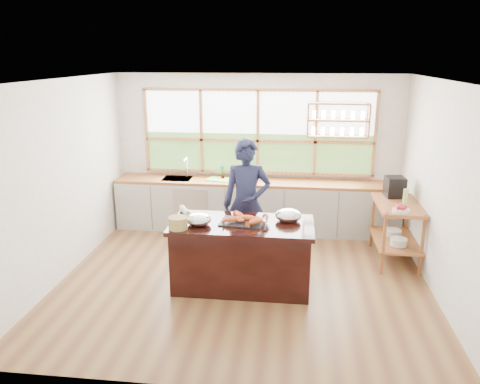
% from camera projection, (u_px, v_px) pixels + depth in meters
% --- Properties ---
extents(ground_plane, '(5.00, 5.00, 0.00)m').
position_uv_depth(ground_plane, '(244.00, 279.00, 6.51)').
color(ground_plane, brown).
extents(room_shell, '(5.02, 4.52, 2.71)m').
position_uv_depth(room_shell, '(250.00, 148.00, 6.50)').
color(room_shell, white).
rests_on(room_shell, ground_plane).
extents(back_counter, '(4.90, 0.63, 0.90)m').
position_uv_depth(back_counter, '(255.00, 205.00, 8.23)').
color(back_counter, '#ABA9A1').
rests_on(back_counter, ground_plane).
extents(right_shelf_unit, '(0.62, 1.10, 0.90)m').
position_uv_depth(right_shelf_unit, '(397.00, 223.00, 6.94)').
color(right_shelf_unit, '#995629').
rests_on(right_shelf_unit, ground_plane).
extents(island, '(1.85, 0.90, 0.90)m').
position_uv_depth(island, '(242.00, 255.00, 6.19)').
color(island, black).
rests_on(island, ground_plane).
extents(cook, '(0.72, 0.50, 1.88)m').
position_uv_depth(cook, '(247.00, 204.00, 6.72)').
color(cook, '#181B36').
rests_on(cook, ground_plane).
extents(potted_plant, '(0.13, 0.09, 0.25)m').
position_uv_depth(potted_plant, '(222.00, 172.00, 8.19)').
color(potted_plant, slate).
rests_on(potted_plant, back_counter).
extents(cutting_board, '(0.46, 0.39, 0.01)m').
position_uv_depth(cutting_board, '(219.00, 179.00, 8.17)').
color(cutting_board, '#7BD24E').
rests_on(cutting_board, back_counter).
extents(espresso_machine, '(0.30, 0.32, 0.31)m').
position_uv_depth(espresso_machine, '(395.00, 187.00, 7.15)').
color(espresso_machine, black).
rests_on(espresso_machine, right_shelf_unit).
extents(wine_bottle, '(0.07, 0.07, 0.26)m').
position_uv_depth(wine_bottle, '(405.00, 198.00, 6.67)').
color(wine_bottle, '#9EC556').
rests_on(wine_bottle, right_shelf_unit).
extents(fruit_bowl, '(0.23, 0.23, 0.11)m').
position_uv_depth(fruit_bowl, '(401.00, 209.00, 6.48)').
color(fruit_bowl, silver).
rests_on(fruit_bowl, right_shelf_unit).
extents(slate_board, '(0.59, 0.45, 0.02)m').
position_uv_depth(slate_board, '(242.00, 222.00, 6.07)').
color(slate_board, black).
rests_on(slate_board, island).
extents(lobster_pile, '(0.52, 0.44, 0.08)m').
position_uv_depth(lobster_pile, '(244.00, 219.00, 6.05)').
color(lobster_pile, '#EC5926').
rests_on(lobster_pile, slate_board).
extents(mixing_bowl_left, '(0.32, 0.32, 0.15)m').
position_uv_depth(mixing_bowl_left, '(199.00, 220.00, 5.99)').
color(mixing_bowl_left, '#B2B5BA').
rests_on(mixing_bowl_left, island).
extents(mixing_bowl_right, '(0.34, 0.34, 0.17)m').
position_uv_depth(mixing_bowl_right, '(288.00, 215.00, 6.13)').
color(mixing_bowl_right, '#B2B5BA').
rests_on(mixing_bowl_right, island).
extents(wine_glass, '(0.08, 0.08, 0.22)m').
position_uv_depth(wine_glass, '(265.00, 218.00, 5.77)').
color(wine_glass, white).
rests_on(wine_glass, island).
extents(wicker_basket, '(0.24, 0.24, 0.15)m').
position_uv_depth(wicker_basket, '(178.00, 223.00, 5.85)').
color(wicker_basket, '#A07F43').
rests_on(wicker_basket, island).
extents(parchment_roll, '(0.22, 0.30, 0.08)m').
position_uv_depth(parchment_roll, '(185.00, 211.00, 6.42)').
color(parchment_roll, silver).
rests_on(parchment_roll, island).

